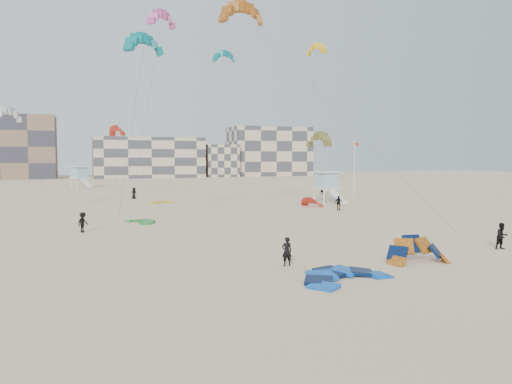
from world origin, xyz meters
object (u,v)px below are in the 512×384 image
object	(u,v)px
kite_ground_blue	(344,280)
lifeguard_tower_near	(326,187)
kite_ground_orange	(418,263)
kitesurfer_main	(287,251)

from	to	relation	value
kite_ground_blue	lifeguard_tower_near	size ratio (longest dim) A/B	0.79
kite_ground_blue	kite_ground_orange	world-z (taller)	kite_ground_orange
kite_ground_blue	kitesurfer_main	distance (m)	4.28
kite_ground_blue	lifeguard_tower_near	distance (m)	42.18
kite_ground_blue	kitesurfer_main	xyz separation A→B (m)	(-1.42, 3.95, 0.81)
kitesurfer_main	lifeguard_tower_near	size ratio (longest dim) A/B	0.27
kite_ground_orange	lifeguard_tower_near	world-z (taller)	lifeguard_tower_near
kitesurfer_main	lifeguard_tower_near	distance (m)	39.35
kite_ground_orange	kitesurfer_main	xyz separation A→B (m)	(-7.42, 1.80, 0.81)
kitesurfer_main	lifeguard_tower_near	xyz separation A→B (m)	(20.04, 33.84, 1.27)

